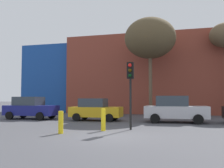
{
  "coord_description": "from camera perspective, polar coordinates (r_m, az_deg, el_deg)",
  "views": [
    {
      "loc": [
        2.78,
        -10.69,
        1.69
      ],
      "look_at": [
        -2.19,
        8.68,
        2.87
      ],
      "focal_mm": 39.07,
      "sensor_mm": 36.0,
      "label": 1
    }
  ],
  "objects": [
    {
      "name": "parked_car_2",
      "position": [
        17.75,
        14.52,
        -5.73
      ],
      "size": [
        4.31,
        2.11,
        1.87
      ],
      "color": "silver",
      "rests_on": "ground_plane"
    },
    {
      "name": "parked_car_1",
      "position": [
        18.69,
        -3.9,
        -5.98
      ],
      "size": [
        3.9,
        1.91,
        1.69
      ],
      "color": "gold",
      "rests_on": "ground_plane"
    },
    {
      "name": "bare_tree_1",
      "position": [
        23.51,
        8.9,
        10.46
      ],
      "size": [
        4.77,
        4.77,
        9.24
      ],
      "color": "brown",
      "rests_on": "ground_plane"
    },
    {
      "name": "building_backdrop",
      "position": [
        32.93,
        11.09,
        1.34
      ],
      "size": [
        33.28,
        13.89,
        10.82
      ],
      "color": "brown",
      "rests_on": "ground_plane"
    },
    {
      "name": "parked_car_0",
      "position": [
        21.12,
        -18.52,
        -5.34
      ],
      "size": [
        4.2,
        2.06,
        1.82
      ],
      "color": "navy",
      "rests_on": "ground_plane"
    },
    {
      "name": "bollard_yellow_0",
      "position": [
        12.12,
        -11.89,
        -8.75
      ],
      "size": [
        0.24,
        0.24,
        1.08
      ],
      "primitive_type": "cylinder",
      "color": "yellow",
      "rests_on": "ground_plane"
    },
    {
      "name": "bollard_yellow_1",
      "position": [
        12.87,
        -2.05,
        -8.34
      ],
      "size": [
        0.24,
        0.24,
        1.15
      ],
      "primitive_type": "cylinder",
      "color": "yellow",
      "rests_on": "ground_plane"
    },
    {
      "name": "ground_plane",
      "position": [
        11.17,
        -0.18,
        -12.08
      ],
      "size": [
        200.0,
        200.0,
        0.0
      ],
      "primitive_type": "plane",
      "color": "#47474C"
    },
    {
      "name": "traffic_light_island",
      "position": [
        13.28,
        4.32,
        0.96
      ],
      "size": [
        0.36,
        0.36,
        3.66
      ],
      "rotation": [
        0.0,
        0.0,
        -1.58
      ],
      "color": "black",
      "rests_on": "ground_plane"
    }
  ]
}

